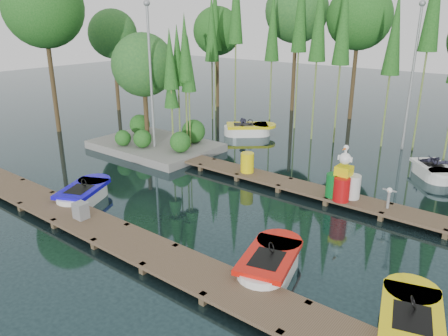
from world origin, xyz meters
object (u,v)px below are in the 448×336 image
Objects in this scene: boat_blue at (84,194)px; boat_red at (270,264)px; utility_cabinet at (81,211)px; boat_yellow_far at (248,130)px; yellow_barrel at (247,163)px; drum_cluster at (343,183)px; island at (152,87)px.

boat_blue is 0.97× the size of boat_red.
boat_yellow_far is at bearing 100.61° from utility_cabinet.
boat_blue is 6.68m from yellow_barrel.
yellow_barrel reaches higher than utility_cabinet.
yellow_barrel is 0.42× the size of drum_cluster.
boat_red is 14.35m from boat_yellow_far.
drum_cluster is at bearing -56.08° from boat_yellow_far.
boat_yellow_far is at bearing 64.89° from island.
drum_cluster is at bearing 78.85° from boat_red.
utility_cabinet is at bearing 178.47° from boat_red.
yellow_barrel is at bearing 76.44° from utility_cabinet.
boat_yellow_far reaches higher than boat_red.
boat_red is at bearing -72.93° from boat_yellow_far.
island is at bearing 90.63° from boat_blue.
utility_cabinet is (-6.35, -1.49, 0.29)m from boat_red.
yellow_barrel is at bearing 115.46° from boat_red.
utility_cabinet is (4.78, -7.79, -2.61)m from island.
drum_cluster reaches higher than boat_yellow_far.
boat_blue is 11.58m from boat_yellow_far.
boat_red is 3.65× the size of yellow_barrel.
island is 3.38× the size of drum_cluster.
island reaches higher than boat_yellow_far.
yellow_barrel is at bearing 177.97° from drum_cluster.
boat_red is (8.10, 0.20, 0.01)m from boat_blue.
boat_red is 5.66× the size of utility_cabinet.
boat_blue is at bearing 166.64° from boat_red.
boat_yellow_far reaches higher than yellow_barrel.
boat_blue is (3.03, -6.50, -2.92)m from island.
boat_yellow_far is at bearing 112.83° from boat_red.
island is 7.74m from boat_blue.
island reaches higher than yellow_barrel.
island is 11.07m from drum_cluster.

